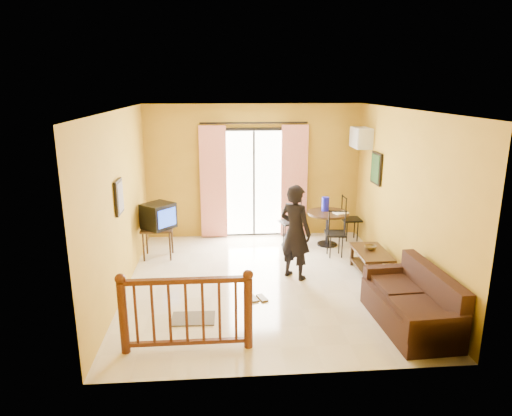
{
  "coord_description": "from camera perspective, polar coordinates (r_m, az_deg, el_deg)",
  "views": [
    {
      "loc": [
        -0.71,
        -6.94,
        3.16
      ],
      "look_at": [
        -0.14,
        0.2,
        1.23
      ],
      "focal_mm": 32.0,
      "sensor_mm": 36.0,
      "label": 1
    }
  ],
  "objects": [
    {
      "name": "dining_chairs",
      "position": [
        9.4,
        8.56,
        -4.7
      ],
      "size": [
        1.76,
        1.32,
        0.95
      ],
      "color": "black",
      "rests_on": "ground"
    },
    {
      "name": "room_shell",
      "position": [
        7.12,
        1.22,
        3.31
      ],
      "size": [
        5.0,
        5.0,
        5.0
      ],
      "color": "white",
      "rests_on": "ground"
    },
    {
      "name": "sandals",
      "position": [
        7.09,
        0.19,
        -11.21
      ],
      "size": [
        0.31,
        0.27,
        0.03
      ],
      "color": "brown",
      "rests_on": "ground"
    },
    {
      "name": "picture_left",
      "position": [
        7.09,
        -16.74,
        1.34
      ],
      "size": [
        0.05,
        0.42,
        0.52
      ],
      "color": "black",
      "rests_on": "room_shell"
    },
    {
      "name": "tv_table",
      "position": [
        8.75,
        -12.21,
        -2.91
      ],
      "size": [
        0.58,
        0.48,
        0.58
      ],
      "color": "black",
      "rests_on": "ground"
    },
    {
      "name": "dining_table",
      "position": [
        9.3,
        9.0,
        -1.4
      ],
      "size": [
        0.83,
        0.83,
        0.69
      ],
      "color": "black",
      "rests_on": "ground"
    },
    {
      "name": "coffee_table",
      "position": [
        8.12,
        14.2,
        -6.16
      ],
      "size": [
        0.52,
        0.94,
        0.42
      ],
      "color": "black",
      "rests_on": "ground"
    },
    {
      "name": "stair_balustrade",
      "position": [
        5.68,
        -8.73,
        -12.26
      ],
      "size": [
        1.63,
        0.13,
        1.04
      ],
      "color": "#471E0F",
      "rests_on": "ground"
    },
    {
      "name": "bowl",
      "position": [
        8.14,
        14.07,
        -4.8
      ],
      "size": [
        0.27,
        0.27,
        0.07
      ],
      "primitive_type": "imported",
      "rotation": [
        0.0,
        0.0,
        -0.38
      ],
      "color": "brown",
      "rests_on": "coffee_table"
    },
    {
      "name": "television",
      "position": [
        8.65,
        -12.11,
        -0.95
      ],
      "size": [
        0.69,
        0.7,
        0.47
      ],
      "rotation": [
        0.0,
        0.0,
        0.85
      ],
      "color": "black",
      "rests_on": "tv_table"
    },
    {
      "name": "standing_person",
      "position": [
        7.59,
        4.93,
        -3.02
      ],
      "size": [
        0.69,
        0.68,
        1.61
      ],
      "primitive_type": "imported",
      "rotation": [
        0.0,
        0.0,
        2.37
      ],
      "color": "black",
      "rests_on": "ground"
    },
    {
      "name": "balcony_door",
      "position": [
        9.6,
        -0.26,
        3.25
      ],
      "size": [
        2.25,
        0.14,
        2.46
      ],
      "color": "black",
      "rests_on": "ground"
    },
    {
      "name": "doormat",
      "position": [
        6.6,
        -7.85,
        -13.53
      ],
      "size": [
        0.61,
        0.42,
        0.02
      ],
      "primitive_type": "cube",
      "rotation": [
        0.0,
        0.0,
        -0.03
      ],
      "color": "#5C5549",
      "rests_on": "ground"
    },
    {
      "name": "serving_tray",
      "position": [
        9.22,
        10.55,
        -0.6
      ],
      "size": [
        0.33,
        0.28,
        0.02
      ],
      "primitive_type": "cube",
      "rotation": [
        0.0,
        0.0,
        0.44
      ],
      "color": "white",
      "rests_on": "dining_table"
    },
    {
      "name": "water_jug",
      "position": [
        9.33,
        8.67,
        0.51
      ],
      "size": [
        0.15,
        0.15,
        0.28
      ],
      "primitive_type": "cylinder",
      "color": "#1515C5",
      "rests_on": "dining_table"
    },
    {
      "name": "sofa",
      "position": [
        6.61,
        19.1,
        -11.39
      ],
      "size": [
        0.87,
        1.72,
        0.81
      ],
      "rotation": [
        0.0,
        0.0,
        0.05
      ],
      "color": "black",
      "rests_on": "ground"
    },
    {
      "name": "air_conditioner",
      "position": [
        9.37,
        12.97,
        8.55
      ],
      "size": [
        0.31,
        0.6,
        0.4
      ],
      "color": "silver",
      "rests_on": "room_shell"
    },
    {
      "name": "ground",
      "position": [
        7.66,
        1.15,
        -9.26
      ],
      "size": [
        5.0,
        5.0,
        0.0
      ],
      "primitive_type": "plane",
      "color": "beige",
      "rests_on": "ground"
    },
    {
      "name": "botanical_print",
      "position": [
        8.87,
        14.79,
        4.81
      ],
      "size": [
        0.05,
        0.5,
        0.6
      ],
      "color": "black",
      "rests_on": "room_shell"
    }
  ]
}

